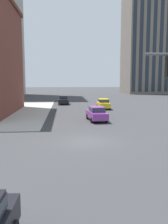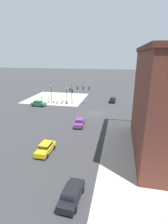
{
  "view_description": "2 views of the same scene",
  "coord_description": "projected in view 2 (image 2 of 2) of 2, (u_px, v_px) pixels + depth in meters",
  "views": [
    {
      "loc": [
        -1.68,
        -18.06,
        4.62
      ],
      "look_at": [
        -0.09,
        1.84,
        2.03
      ],
      "focal_mm": 38.75,
      "sensor_mm": 36.0,
      "label": 1
    },
    {
      "loc": [
        -6.15,
        43.65,
        14.73
      ],
      "look_at": [
        1.73,
        5.76,
        2.08
      ],
      "focal_mm": 27.75,
      "sensor_mm": 36.0,
      "label": 2
    }
  ],
  "objects": [
    {
      "name": "street_lamp_mid_sidewalk",
      "position": [
        51.0,
        92.0,
        55.24
      ],
      "size": [
        0.36,
        0.36,
        5.84
      ],
      "color": "black",
      "rests_on": "ground"
    },
    {
      "name": "traffic_signal_main",
      "position": [
        76.0,
        91.0,
        53.28
      ],
      "size": [
        6.73,
        2.09,
        6.4
      ],
      "color": "#4C4C51",
      "rests_on": "ground"
    },
    {
      "name": "bench_near_signal",
      "position": [
        64.0,
        101.0,
        57.63
      ],
      "size": [
        1.81,
        0.5,
        0.49
      ],
      "color": "tan",
      "rests_on": "ground"
    },
    {
      "name": "car_cross_eastbound",
      "position": [
        113.0,
        99.0,
        57.19
      ],
      "size": [
        2.05,
        4.48,
        1.68
      ],
      "color": "black",
      "rests_on": "ground"
    },
    {
      "name": "car_main_northbound_near",
      "position": [
        72.0,
        194.0,
        18.16
      ],
      "size": [
        2.08,
        4.49,
        1.68
      ],
      "color": "black",
      "rests_on": "ground"
    },
    {
      "name": "sidewalk_corner_slab",
      "position": [
        57.0,
        98.0,
        62.98
      ],
      "size": [
        20.0,
        19.0,
        0.02
      ],
      "primitive_type": "cube",
      "color": "#B7B2A8",
      "rests_on": "ground"
    },
    {
      "name": "pedestrian_near_bench",
      "position": [
        42.0,
        97.0,
        61.12
      ],
      "size": [
        0.26,
        0.54,
        1.62
      ],
      "color": "#232847",
      "rests_on": "ground"
    },
    {
      "name": "bollard_sphere_curb_e",
      "position": [
        48.0,
        102.0,
        56.35
      ],
      "size": [
        0.74,
        0.74,
        0.74
      ],
      "primitive_type": "sphere",
      "color": "gray",
      "rests_on": "ground"
    },
    {
      "name": "bollard_sphere_curb_d",
      "position": [
        54.0,
        102.0,
        56.46
      ],
      "size": [
        0.74,
        0.74,
        0.74
      ],
      "primitive_type": "sphere",
      "color": "gray",
      "rests_on": "ground"
    },
    {
      "name": "ground_plane",
      "position": [
        95.0,
        113.0,
        46.39
      ],
      "size": [
        320.0,
        320.0,
        0.0
      ],
      "primitive_type": "plane",
      "color": "#38383A"
    },
    {
      "name": "pedestrian_at_curb",
      "position": [
        49.0,
        98.0,
        58.63
      ],
      "size": [
        0.27,
        0.54,
        1.66
      ],
      "color": "black",
      "rests_on": "ground"
    },
    {
      "name": "bollard_sphere_curb_b",
      "position": [
        62.0,
        102.0,
        55.65
      ],
      "size": [
        0.74,
        0.74,
        0.74
      ],
      "primitive_type": "sphere",
      "color": "gray",
      "rests_on": "ground"
    },
    {
      "name": "car_cross_westbound",
      "position": [
        80.0,
        122.0,
        37.78
      ],
      "size": [
        2.17,
        4.54,
        1.68
      ],
      "color": "#7A3389",
      "rests_on": "ground"
    },
    {
      "name": "car_main_southbound_far",
      "position": [
        149.0,
        109.0,
        46.54
      ],
      "size": [
        4.42,
        1.93,
        1.68
      ],
      "color": "#7A3389",
      "rests_on": "ground"
    },
    {
      "name": "bollard_sphere_curb_a",
      "position": [
        67.0,
        103.0,
        55.4
      ],
      "size": [
        0.74,
        0.74,
        0.74
      ],
      "primitive_type": "sphere",
      "color": "gray",
      "rests_on": "ground"
    },
    {
      "name": "bollard_sphere_curb_c",
      "position": [
        57.0,
        102.0,
        55.81
      ],
      "size": [
        0.74,
        0.74,
        0.74
      ],
      "primitive_type": "sphere",
      "color": "gray",
      "rests_on": "ground"
    },
    {
      "name": "street_lamp_corner_near",
      "position": [
        67.0,
        94.0,
        54.17
      ],
      "size": [
        0.36,
        0.36,
        5.23
      ],
      "color": "black",
      "rests_on": "ground"
    },
    {
      "name": "car_parked_curb",
      "position": [
        46.0,
        148.0,
        27.25
      ],
      "size": [
        2.0,
        4.45,
        1.68
      ],
      "color": "gold",
      "rests_on": "ground"
    },
    {
      "name": "car_main_southbound_near",
      "position": [
        38.0,
        103.0,
        52.58
      ],
      "size": [
        4.48,
        2.04,
        1.68
      ],
      "color": "#1E6B3D",
      "rests_on": "ground"
    }
  ]
}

